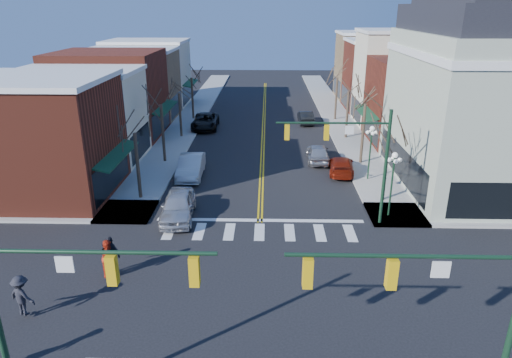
# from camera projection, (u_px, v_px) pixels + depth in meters

# --- Properties ---
(ground) EXTENTS (160.00, 160.00, 0.00)m
(ground) POSITION_uv_depth(u_px,v_px,m) (257.00, 293.00, 21.44)
(ground) COLOR black
(ground) RESTS_ON ground
(sidewalk_left) EXTENTS (3.50, 70.00, 0.15)m
(sidewalk_left) POSITION_uv_depth(u_px,v_px,m) (164.00, 158.00, 40.31)
(sidewalk_left) COLOR #9E9B93
(sidewalk_left) RESTS_ON ground
(sidewalk_right) EXTENTS (3.50, 70.00, 0.15)m
(sidewalk_right) POSITION_uv_depth(u_px,v_px,m) (362.00, 159.00, 39.89)
(sidewalk_right) COLOR #9E9B93
(sidewalk_right) RESTS_ON ground
(bldg_left_brick_a) EXTENTS (10.00, 8.50, 8.00)m
(bldg_left_brick_a) POSITION_uv_depth(u_px,v_px,m) (36.00, 140.00, 31.37)
(bldg_left_brick_a) COLOR maroon
(bldg_left_brick_a) RESTS_ON ground
(bldg_left_stucco_a) EXTENTS (10.00, 7.00, 7.50)m
(bldg_left_stucco_a) POSITION_uv_depth(u_px,v_px,m) (80.00, 118.00, 38.70)
(bldg_left_stucco_a) COLOR beige
(bldg_left_stucco_a) RESTS_ON ground
(bldg_left_brick_b) EXTENTS (10.00, 9.00, 8.50)m
(bldg_left_brick_b) POSITION_uv_depth(u_px,v_px,m) (110.00, 95.00, 45.99)
(bldg_left_brick_b) COLOR maroon
(bldg_left_brick_b) RESTS_ON ground
(bldg_left_tan) EXTENTS (10.00, 7.50, 7.80)m
(bldg_left_tan) POSITION_uv_depth(u_px,v_px,m) (133.00, 85.00, 53.83)
(bldg_left_tan) COLOR #9C7F56
(bldg_left_tan) RESTS_ON ground
(bldg_left_stucco_b) EXTENTS (10.00, 8.00, 8.20)m
(bldg_left_stucco_b) POSITION_uv_depth(u_px,v_px,m) (149.00, 74.00, 61.00)
(bldg_left_stucco_b) COLOR beige
(bldg_left_stucco_b) RESTS_ON ground
(bldg_right_brick_a) EXTENTS (10.00, 8.50, 8.00)m
(bldg_right_brick_a) POSITION_uv_depth(u_px,v_px,m) (425.00, 102.00, 43.71)
(bldg_right_brick_a) COLOR maroon
(bldg_right_brick_a) RESTS_ON ground
(bldg_right_stucco) EXTENTS (10.00, 7.00, 10.00)m
(bldg_right_stucco) POSITION_uv_depth(u_px,v_px,m) (403.00, 80.00, 50.60)
(bldg_right_stucco) COLOR beige
(bldg_right_stucco) RESTS_ON ground
(bldg_right_brick_b) EXTENTS (10.00, 8.00, 8.50)m
(bldg_right_brick_b) POSITION_uv_depth(u_px,v_px,m) (386.00, 77.00, 57.87)
(bldg_right_brick_b) COLOR maroon
(bldg_right_brick_b) RESTS_ON ground
(bldg_right_tan) EXTENTS (10.00, 8.00, 9.00)m
(bldg_right_tan) POSITION_uv_depth(u_px,v_px,m) (373.00, 67.00, 65.26)
(bldg_right_tan) COLOR #9C7F56
(bldg_right_tan) RESTS_ON ground
(victorian_corner) EXTENTS (12.25, 14.25, 13.30)m
(victorian_corner) POSITION_uv_depth(u_px,v_px,m) (495.00, 96.00, 32.23)
(victorian_corner) COLOR #A7B19A
(victorian_corner) RESTS_ON ground
(traffic_mast_near_left) EXTENTS (6.60, 0.28, 7.20)m
(traffic_mast_near_left) POSITION_uv_depth(u_px,v_px,m) (57.00, 304.00, 12.98)
(traffic_mast_near_left) COLOR #14331E
(traffic_mast_near_left) RESTS_ON ground
(traffic_mast_near_right) EXTENTS (6.60, 0.28, 7.20)m
(traffic_mast_near_right) POSITION_uv_depth(u_px,v_px,m) (449.00, 310.00, 12.72)
(traffic_mast_near_right) COLOR #14331E
(traffic_mast_near_right) RESTS_ON ground
(traffic_mast_far_right) EXTENTS (6.60, 0.28, 7.20)m
(traffic_mast_far_right) POSITION_uv_depth(u_px,v_px,m) (355.00, 152.00, 26.55)
(traffic_mast_far_right) COLOR #14331E
(traffic_mast_far_right) RESTS_ON ground
(lamppost_corner) EXTENTS (0.36, 0.36, 4.33)m
(lamppost_corner) POSITION_uv_depth(u_px,v_px,m) (393.00, 174.00, 28.13)
(lamppost_corner) COLOR #14331E
(lamppost_corner) RESTS_ON ground
(lamppost_midblock) EXTENTS (0.36, 0.36, 4.33)m
(lamppost_midblock) POSITION_uv_depth(u_px,v_px,m) (371.00, 144.00, 34.21)
(lamppost_midblock) COLOR #14331E
(lamppost_midblock) RESTS_ON ground
(tree_left_a) EXTENTS (0.24, 0.24, 4.76)m
(tree_left_a) POSITION_uv_depth(u_px,v_px,m) (138.00, 167.00, 31.07)
(tree_left_a) COLOR #382B21
(tree_left_a) RESTS_ON ground
(tree_left_b) EXTENTS (0.24, 0.24, 5.04)m
(tree_left_b) POSITION_uv_depth(u_px,v_px,m) (163.00, 134.00, 38.50)
(tree_left_b) COLOR #382B21
(tree_left_b) RESTS_ON ground
(tree_left_c) EXTENTS (0.24, 0.24, 4.55)m
(tree_left_c) POSITION_uv_depth(u_px,v_px,m) (180.00, 116.00, 46.06)
(tree_left_c) COLOR #382B21
(tree_left_c) RESTS_ON ground
(tree_left_d) EXTENTS (0.24, 0.24, 4.90)m
(tree_left_d) POSITION_uv_depth(u_px,v_px,m) (193.00, 99.00, 53.47)
(tree_left_d) COLOR #382B21
(tree_left_d) RESTS_ON ground
(tree_right_a) EXTENTS (0.24, 0.24, 4.62)m
(tree_right_a) POSITION_uv_depth(u_px,v_px,m) (385.00, 170.00, 30.70)
(tree_right_a) COLOR #382B21
(tree_right_a) RESTS_ON ground
(tree_right_b) EXTENTS (0.24, 0.24, 5.18)m
(tree_right_b) POSITION_uv_depth(u_px,v_px,m) (363.00, 135.00, 38.07)
(tree_right_b) COLOR #382B21
(tree_right_b) RESTS_ON ground
(tree_right_c) EXTENTS (0.24, 0.24, 4.83)m
(tree_right_c) POSITION_uv_depth(u_px,v_px,m) (347.00, 115.00, 45.61)
(tree_right_c) COLOR #382B21
(tree_right_c) RESTS_ON ground
(tree_right_d) EXTENTS (0.24, 0.24, 4.97)m
(tree_right_d) POSITION_uv_depth(u_px,v_px,m) (336.00, 99.00, 53.06)
(tree_right_d) COLOR #382B21
(tree_right_d) RESTS_ON ground
(car_left_near) EXTENTS (2.30, 5.05, 1.68)m
(car_left_near) POSITION_uv_depth(u_px,v_px,m) (178.00, 206.00, 28.75)
(car_left_near) COLOR #BCBCC1
(car_left_near) RESTS_ON ground
(car_left_mid) EXTENTS (1.92, 5.17, 1.69)m
(car_left_mid) POSITION_uv_depth(u_px,v_px,m) (191.00, 166.00, 35.84)
(car_left_mid) COLOR silver
(car_left_mid) RESTS_ON ground
(car_left_far) EXTENTS (2.80, 5.86, 1.61)m
(car_left_far) POSITION_uv_depth(u_px,v_px,m) (205.00, 121.00, 50.00)
(car_left_far) COLOR black
(car_left_far) RESTS_ON ground
(car_right_near) EXTENTS (2.45, 4.81, 1.34)m
(car_right_near) POSITION_uv_depth(u_px,v_px,m) (341.00, 165.00, 36.59)
(car_right_near) COLOR maroon
(car_right_near) RESTS_ON ground
(car_right_mid) EXTENTS (1.91, 4.57, 1.54)m
(car_right_mid) POSITION_uv_depth(u_px,v_px,m) (318.00, 153.00, 39.35)
(car_right_mid) COLOR #A8A9AD
(car_right_mid) RESTS_ON ground
(car_right_far) EXTENTS (1.69, 4.43, 1.44)m
(car_right_far) POSITION_uv_depth(u_px,v_px,m) (306.00, 117.00, 52.20)
(car_right_far) COLOR black
(car_right_far) RESTS_ON ground
(pedestrian_red_b) EXTENTS (0.73, 0.93, 1.90)m
(pedestrian_red_b) POSITION_uv_depth(u_px,v_px,m) (109.00, 257.00, 22.35)
(pedestrian_red_b) COLOR #B32713
(pedestrian_red_b) RESTS_ON sidewalk_left
(pedestrian_dark_a) EXTENTS (1.23, 0.92, 1.93)m
(pedestrian_dark_a) POSITION_uv_depth(u_px,v_px,m) (111.00, 254.00, 22.61)
(pedestrian_dark_a) COLOR black
(pedestrian_dark_a) RESTS_ON sidewalk_left
(pedestrian_dark_b) EXTENTS (1.38, 1.07, 1.88)m
(pedestrian_dark_b) POSITION_uv_depth(u_px,v_px,m) (22.00, 296.00, 19.43)
(pedestrian_dark_b) COLOR black
(pedestrian_dark_b) RESTS_ON sidewalk_left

